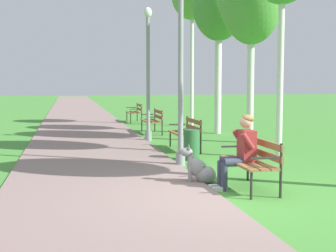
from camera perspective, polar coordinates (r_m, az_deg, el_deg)
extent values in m
plane|color=#478E38|center=(7.58, 7.48, -8.42)|extent=(120.00, 120.00, 0.00)
cube|color=gray|center=(31.01, -10.68, 1.87)|extent=(3.41, 60.00, 0.04)
cube|color=olive|center=(8.05, 8.25, -4.36)|extent=(0.14, 1.50, 0.04)
cube|color=olive|center=(8.11, 9.41, -4.30)|extent=(0.14, 1.50, 0.04)
cube|color=olive|center=(8.18, 10.56, -4.25)|extent=(0.14, 1.50, 0.04)
cube|color=olive|center=(8.20, 11.26, -3.25)|extent=(0.04, 1.50, 0.11)
cube|color=olive|center=(8.17, 11.28, -2.00)|extent=(0.04, 1.50, 0.11)
cylinder|color=#2D2B28|center=(8.72, 6.52, -5.10)|extent=(0.04, 0.04, 0.45)
cylinder|color=#2D2B28|center=(8.85, 9.49, -3.67)|extent=(0.04, 0.04, 0.85)
cube|color=#2D2B28|center=(8.73, 7.79, -2.42)|extent=(0.45, 0.04, 0.03)
cylinder|color=#2D2B28|center=(7.45, 9.87, -6.92)|extent=(0.04, 0.04, 0.45)
cylinder|color=#2D2B28|center=(7.60, 13.27, -5.21)|extent=(0.04, 0.04, 0.85)
cube|color=#2D2B28|center=(7.45, 11.35, -3.78)|extent=(0.45, 0.04, 0.03)
cube|color=olive|center=(12.49, 1.04, -0.90)|extent=(0.14, 1.50, 0.04)
cube|color=olive|center=(12.53, 1.82, -0.89)|extent=(0.14, 1.50, 0.04)
cube|color=olive|center=(12.57, 2.60, -0.87)|extent=(0.14, 1.50, 0.04)
cube|color=olive|center=(12.59, 3.06, -0.22)|extent=(0.04, 1.50, 0.11)
cube|color=olive|center=(12.57, 3.07, 0.59)|extent=(0.04, 1.50, 0.11)
cylinder|color=#2D2B28|center=(13.18, 0.27, -1.57)|extent=(0.04, 0.04, 0.45)
cylinder|color=#2D2B28|center=(13.27, 2.30, -0.66)|extent=(0.04, 0.04, 0.85)
cube|color=#2D2B28|center=(13.18, 1.12, 0.20)|extent=(0.45, 0.04, 0.03)
cylinder|color=#2D2B28|center=(11.84, 1.66, -2.34)|extent=(0.04, 0.04, 0.45)
cylinder|color=#2D2B28|center=(11.94, 3.91, -1.32)|extent=(0.04, 0.04, 0.85)
cube|color=#2D2B28|center=(11.85, 2.61, -0.37)|extent=(0.45, 0.04, 0.03)
cube|color=olive|center=(16.58, -2.70, 0.61)|extent=(0.14, 1.50, 0.04)
cube|color=olive|center=(16.61, -2.10, 0.62)|extent=(0.14, 1.50, 0.04)
cube|color=olive|center=(16.64, -1.51, 0.63)|extent=(0.14, 1.50, 0.04)
cube|color=olive|center=(16.65, -1.15, 1.11)|extent=(0.04, 1.50, 0.11)
cube|color=olive|center=(16.64, -1.15, 1.73)|extent=(0.04, 1.50, 0.11)
cylinder|color=#2D2B28|center=(17.28, -3.14, 0.04)|extent=(0.04, 0.04, 0.45)
cylinder|color=#2D2B28|center=(17.34, -1.57, 0.73)|extent=(0.04, 0.04, 0.85)
cube|color=#2D2B28|center=(17.28, -2.49, 1.39)|extent=(0.45, 0.04, 0.03)
cylinder|color=#2D2B28|center=(15.92, -2.39, -0.40)|extent=(0.04, 0.04, 0.45)
cylinder|color=#2D2B28|center=(15.99, -0.70, 0.35)|extent=(0.04, 0.04, 0.85)
cube|color=#2D2B28|center=(15.92, -1.69, 1.07)|extent=(0.45, 0.04, 0.03)
cube|color=olive|center=(21.36, -4.63, 1.63)|extent=(0.14, 1.50, 0.04)
cube|color=olive|center=(21.38, -4.17, 1.63)|extent=(0.14, 1.50, 0.04)
cube|color=olive|center=(21.40, -3.70, 1.64)|extent=(0.14, 1.50, 0.04)
cube|color=olive|center=(21.41, -3.43, 2.02)|extent=(0.04, 1.50, 0.11)
cube|color=olive|center=(21.40, -3.43, 2.50)|extent=(0.04, 1.50, 0.11)
cylinder|color=#2D2B28|center=(22.05, -4.92, 1.15)|extent=(0.04, 0.04, 0.45)
cylinder|color=#2D2B28|center=(22.10, -3.69, 1.69)|extent=(0.04, 0.04, 0.85)
cube|color=#2D2B28|center=(22.05, -4.41, 2.21)|extent=(0.45, 0.04, 0.03)
cylinder|color=#2D2B28|center=(20.69, -4.46, 0.89)|extent=(0.04, 0.04, 0.45)
cylinder|color=#2D2B28|center=(20.74, -3.15, 1.46)|extent=(0.04, 0.04, 0.85)
cube|color=#2D2B28|center=(20.69, -3.92, 2.01)|extent=(0.45, 0.04, 0.03)
cylinder|color=#33384C|center=(8.17, 7.67, -4.07)|extent=(0.42, 0.14, 0.14)
cylinder|color=#33384C|center=(8.15, 6.25, -5.76)|extent=(0.11, 0.11, 0.47)
cube|color=silver|center=(8.16, 5.70, -7.17)|extent=(0.24, 0.09, 0.07)
cylinder|color=#33384C|center=(7.99, 8.15, -4.29)|extent=(0.42, 0.14, 0.14)
cylinder|color=#33384C|center=(7.96, 6.70, -6.03)|extent=(0.11, 0.11, 0.47)
cube|color=silver|center=(7.98, 6.13, -7.47)|extent=(0.24, 0.09, 0.07)
cube|color=maroon|center=(8.11, 9.33, -2.30)|extent=(0.22, 0.36, 0.52)
cylinder|color=maroon|center=(8.27, 8.45, -1.45)|extent=(0.25, 0.09, 0.30)
cylinder|color=maroon|center=(7.89, 9.45, -1.78)|extent=(0.25, 0.09, 0.30)
sphere|color=tan|center=(8.06, 9.24, 0.51)|extent=(0.21, 0.21, 0.21)
ellipsoid|color=olive|center=(8.07, 9.44, 0.87)|extent=(0.22, 0.23, 0.14)
ellipsoid|color=gray|center=(8.52, 4.49, -5.78)|extent=(0.41, 0.35, 0.32)
ellipsoid|color=gray|center=(8.48, 3.48, -4.96)|extent=(0.53, 0.32, 0.48)
ellipsoid|color=#595959|center=(8.48, 3.82, -4.70)|extent=(0.39, 0.26, 0.27)
cylinder|color=gray|center=(8.55, 2.58, -5.52)|extent=(0.06, 0.06, 0.38)
cylinder|color=gray|center=(8.44, 2.62, -5.67)|extent=(0.06, 0.06, 0.38)
cylinder|color=gray|center=(8.45, 2.74, -3.99)|extent=(0.14, 0.19, 0.19)
ellipsoid|color=gray|center=(8.43, 2.20, -3.12)|extent=(0.24, 0.18, 0.16)
cone|color=#595959|center=(8.43, 1.52, -3.19)|extent=(0.12, 0.11, 0.09)
cone|color=#595959|center=(8.46, 2.46, -2.41)|extent=(0.06, 0.06, 0.09)
cone|color=#595959|center=(8.37, 2.49, -2.49)|extent=(0.06, 0.06, 0.09)
cylinder|color=gray|center=(8.56, 5.83, -6.65)|extent=(0.28, 0.10, 0.04)
cylinder|color=gray|center=(10.26, 1.50, -3.94)|extent=(0.20, 0.20, 0.30)
cylinder|color=gray|center=(10.13, 1.52, 7.05)|extent=(0.11, 0.11, 4.21)
cylinder|color=gray|center=(14.60, -2.35, -1.20)|extent=(0.20, 0.20, 0.30)
cylinder|color=gray|center=(14.51, -2.38, 5.54)|extent=(0.11, 0.11, 3.73)
ellipsoid|color=silver|center=(14.66, -2.41, 13.32)|extent=(0.24, 0.24, 0.32)
cylinder|color=silver|center=(11.52, 13.21, 6.53)|extent=(0.14, 0.14, 4.15)
cylinder|color=silver|center=(14.34, 9.77, 5.03)|extent=(0.20, 0.20, 3.51)
cylinder|color=silver|center=(16.75, 5.97, 5.42)|extent=(0.23, 0.23, 3.70)
ellipsoid|color=#4C933D|center=(16.97, 6.05, 14.25)|extent=(1.80, 1.80, 2.51)
cylinder|color=silver|center=(19.57, 2.85, 6.85)|extent=(0.15, 0.15, 4.68)
cylinder|color=#2D6638|center=(11.02, 2.82, -2.25)|extent=(0.36, 0.36, 0.70)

